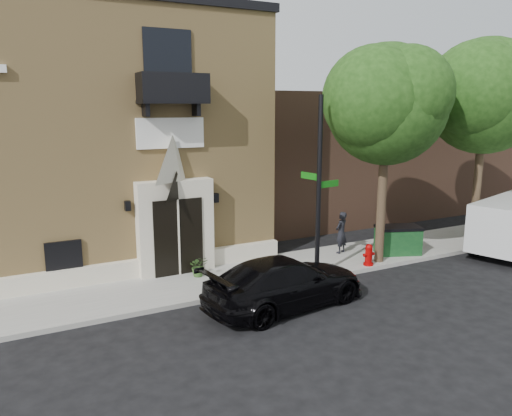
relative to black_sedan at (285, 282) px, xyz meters
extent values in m
plane|color=black|center=(-0.95, 1.28, -0.74)|extent=(120.00, 120.00, 0.00)
cube|color=gray|center=(0.05, 2.78, -0.66)|extent=(42.00, 3.00, 0.15)
cube|color=tan|center=(-3.95, 9.28, 3.76)|extent=(12.00, 10.00, 9.00)
cube|color=black|center=(-3.95, 9.28, 8.41)|extent=(12.20, 10.20, 0.30)
cube|color=beige|center=(-3.95, 4.16, -0.29)|extent=(12.00, 0.30, 0.60)
cube|color=beige|center=(-1.95, 4.03, 1.01)|extent=(2.60, 0.55, 3.20)
pyramid|color=beige|center=(-1.95, 4.03, 3.36)|extent=(2.60, 0.55, 1.50)
cube|color=black|center=(-1.95, 3.74, 0.71)|extent=(1.70, 0.06, 2.60)
cube|color=beige|center=(-1.95, 3.70, 0.71)|extent=(0.06, 0.04, 2.60)
cube|color=white|center=(-1.95, 4.22, 4.16)|extent=(2.30, 0.10, 1.00)
cube|color=black|center=(-1.95, 3.83, 5.16)|extent=(2.20, 0.90, 0.10)
cube|color=black|center=(-1.95, 3.40, 5.61)|extent=(2.20, 0.06, 0.90)
cube|color=black|center=(-3.00, 3.83, 5.61)|extent=(0.06, 0.90, 0.90)
cube|color=black|center=(-0.90, 3.83, 5.61)|extent=(0.06, 0.90, 0.90)
cube|color=black|center=(-1.95, 4.25, 6.36)|extent=(1.60, 0.08, 2.20)
cube|color=black|center=(-5.55, 4.23, 0.41)|extent=(1.10, 0.10, 1.00)
cube|color=red|center=(-5.55, 4.26, 0.41)|extent=(0.85, 0.06, 0.75)
cube|color=black|center=(-3.50, 4.16, 1.86)|extent=(0.18, 0.18, 0.32)
cube|color=black|center=(-0.40, 4.16, 1.86)|extent=(0.18, 0.18, 0.32)
cube|color=brown|center=(11.05, 10.28, 2.46)|extent=(18.00, 8.00, 6.40)
cylinder|color=#38281C|center=(5.05, 1.73, 1.51)|extent=(0.32, 0.32, 4.20)
sphere|color=#193A0F|center=(5.05, 1.73, 5.08)|extent=(4.20, 4.20, 4.20)
sphere|color=#193A0F|center=(5.85, 2.03, 4.78)|extent=(3.36, 3.36, 3.36)
sphere|color=#193A0F|center=(4.35, 1.53, 5.28)|extent=(3.57, 3.57, 3.57)
sphere|color=#193A0F|center=(5.25, 1.03, 5.48)|extent=(3.15, 3.15, 3.15)
cylinder|color=#38281C|center=(10.05, 1.73, 1.62)|extent=(0.32, 0.32, 4.42)
sphere|color=#193A0F|center=(10.05, 1.73, 5.41)|extent=(4.50, 4.50, 4.50)
sphere|color=#193A0F|center=(10.85, 2.03, 5.11)|extent=(3.60, 3.60, 3.60)
sphere|color=#193A0F|center=(9.35, 1.53, 5.61)|extent=(3.82, 3.82, 3.83)
sphere|color=#193A0F|center=(10.25, 1.03, 5.81)|extent=(3.38, 3.38, 3.38)
imported|color=black|center=(0.00, 0.00, 0.00)|extent=(5.33, 2.75, 1.48)
cylinder|color=black|center=(9.14, 0.88, -0.33)|extent=(0.85, 0.49, 0.81)
cylinder|color=black|center=(12.40, 1.88, -0.33)|extent=(0.85, 0.49, 0.81)
cylinder|color=black|center=(2.12, 1.48, 2.40)|extent=(0.16, 0.16, 5.99)
cube|color=#0E610F|center=(2.56, 1.55, 2.50)|extent=(0.84, 0.16, 0.22)
cube|color=#0E610F|center=(2.06, 1.93, 2.75)|extent=(0.16, 0.84, 0.22)
cylinder|color=#900202|center=(4.41, 1.55, -0.55)|extent=(0.36, 0.36, 0.08)
cylinder|color=#900202|center=(4.41, 1.55, -0.24)|extent=(0.26, 0.26, 0.55)
sphere|color=#900202|center=(4.41, 1.55, 0.07)|extent=(0.26, 0.26, 0.26)
cylinder|color=#900202|center=(4.41, 1.55, -0.19)|extent=(0.45, 0.12, 0.12)
cube|color=#0F3819|center=(6.37, 2.17, -0.10)|extent=(1.83, 1.42, 0.99)
cube|color=black|center=(6.37, 2.17, 0.44)|extent=(1.89, 1.48, 0.11)
imported|color=#345724|center=(-1.45, 3.26, -0.24)|extent=(0.71, 0.65, 0.70)
imported|color=black|center=(4.46, 3.26, 0.23)|extent=(0.70, 0.59, 1.63)
imported|color=#312421|center=(12.27, 3.47, 0.21)|extent=(0.77, 0.89, 1.59)
camera|label=1|loc=(-7.13, -11.83, 5.05)|focal=35.00mm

